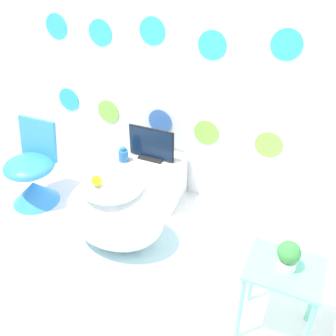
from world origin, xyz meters
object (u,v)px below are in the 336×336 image
Objects in this scene: chair at (33,178)px; bathtub at (115,213)px; tv at (151,145)px; potted_plant_left at (288,255)px; vase at (123,155)px.

bathtub is at bearing -9.77° from chair.
tv is 1.72m from potted_plant_left.
bathtub is 0.62m from vase.
chair reaches higher than potted_plant_left.
potted_plant_left is at bearing -12.32° from bathtub.
bathtub is 0.75m from tv.
chair is at bearing -153.09° from tv.
vase is at bearing 152.22° from potted_plant_left.
tv reaches higher than bathtub.
vase is (-0.22, -0.14, -0.08)m from tv.
tv is at bearing 144.56° from potted_plant_left.
vase is (-0.22, 0.55, 0.21)m from bathtub.
potted_plant_left reaches higher than vase.
vase is (0.80, 0.37, 0.24)m from chair.
bathtub is 1.03m from chair.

